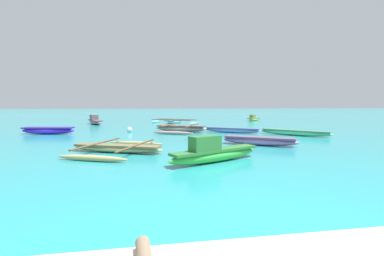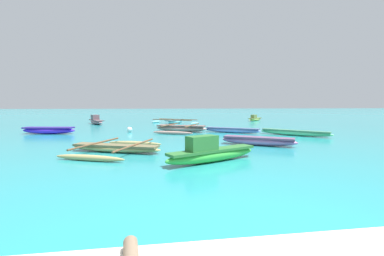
{
  "view_description": "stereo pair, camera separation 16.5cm",
  "coord_description": "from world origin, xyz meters",
  "px_view_note": "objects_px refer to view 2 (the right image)",
  "views": [
    {
      "loc": [
        -1.3,
        -1.91,
        1.77
      ],
      "look_at": [
        1.3,
        14.69,
        0.25
      ],
      "focal_mm": 24.0,
      "sensor_mm": 36.0,
      "label": 1
    },
    {
      "loc": [
        -1.13,
        -1.93,
        1.77
      ],
      "look_at": [
        1.3,
        14.69,
        0.25
      ],
      "focal_mm": 24.0,
      "sensor_mm": 36.0,
      "label": 2
    }
  ],
  "objects_px": {
    "moored_boat_0": "(232,130)",
    "moored_boat_6": "(49,130)",
    "moored_boat_9": "(96,121)",
    "moored_boat_3": "(255,119)",
    "moored_boat_5": "(175,121)",
    "moored_boat_2": "(211,152)",
    "moored_boat_8": "(295,132)",
    "moored_boat_4": "(258,141)",
    "moored_boat_1": "(116,148)",
    "moored_boat_7": "(181,128)",
    "mooring_buoy_1": "(130,129)"
  },
  "relations": [
    {
      "from": "moored_boat_7",
      "to": "moored_boat_9",
      "type": "xyz_separation_m",
      "value": [
        -7.05,
        7.73,
        0.08
      ]
    },
    {
      "from": "moored_boat_7",
      "to": "moored_boat_2",
      "type": "bearing_deg",
      "value": -65.51
    },
    {
      "from": "moored_boat_4",
      "to": "moored_boat_8",
      "type": "bearing_deg",
      "value": 72.57
    },
    {
      "from": "moored_boat_0",
      "to": "moored_boat_9",
      "type": "distance_m",
      "value": 13.53
    },
    {
      "from": "moored_boat_9",
      "to": "moored_boat_1",
      "type": "bearing_deg",
      "value": -11.51
    },
    {
      "from": "moored_boat_0",
      "to": "moored_boat_8",
      "type": "xyz_separation_m",
      "value": [
        3.11,
        -1.96,
        -0.0
      ]
    },
    {
      "from": "moored_boat_0",
      "to": "moored_boat_6",
      "type": "distance_m",
      "value": 11.31
    },
    {
      "from": "moored_boat_0",
      "to": "moored_boat_4",
      "type": "height_order",
      "value": "moored_boat_4"
    },
    {
      "from": "moored_boat_1",
      "to": "moored_boat_3",
      "type": "xyz_separation_m",
      "value": [
        12.44,
        17.2,
        0.09
      ]
    },
    {
      "from": "moored_boat_8",
      "to": "moored_boat_9",
      "type": "relative_size",
      "value": 1.03
    },
    {
      "from": "moored_boat_0",
      "to": "moored_boat_6",
      "type": "height_order",
      "value": "moored_boat_6"
    },
    {
      "from": "moored_boat_3",
      "to": "moored_boat_5",
      "type": "xyz_separation_m",
      "value": [
        -9.09,
        -2.65,
        -0.05
      ]
    },
    {
      "from": "moored_boat_6",
      "to": "moored_boat_9",
      "type": "bearing_deg",
      "value": 92.1
    },
    {
      "from": "moored_boat_3",
      "to": "moored_boat_9",
      "type": "xyz_separation_m",
      "value": [
        -16.3,
        -2.48,
        0.06
      ]
    },
    {
      "from": "moored_boat_4",
      "to": "moored_boat_8",
      "type": "relative_size",
      "value": 0.97
    },
    {
      "from": "moored_boat_3",
      "to": "moored_boat_7",
      "type": "relative_size",
      "value": 0.53
    },
    {
      "from": "moored_boat_0",
      "to": "moored_boat_1",
      "type": "bearing_deg",
      "value": -104.77
    },
    {
      "from": "moored_boat_3",
      "to": "moored_boat_7",
      "type": "xyz_separation_m",
      "value": [
        -9.25,
        -10.21,
        -0.02
      ]
    },
    {
      "from": "moored_boat_9",
      "to": "moored_boat_4",
      "type": "bearing_deg",
      "value": 8.92
    },
    {
      "from": "moored_boat_0",
      "to": "moored_boat_5",
      "type": "xyz_separation_m",
      "value": [
        -2.98,
        8.72,
        0.01
      ]
    },
    {
      "from": "moored_boat_2",
      "to": "moored_boat_6",
      "type": "bearing_deg",
      "value": 106.25
    },
    {
      "from": "moored_boat_0",
      "to": "moored_boat_7",
      "type": "bearing_deg",
      "value": -167.82
    },
    {
      "from": "moored_boat_2",
      "to": "moored_boat_9",
      "type": "xyz_separation_m",
      "value": [
        -7.04,
        16.86,
        0.0
      ]
    },
    {
      "from": "moored_boat_8",
      "to": "mooring_buoy_1",
      "type": "distance_m",
      "value": 10.17
    },
    {
      "from": "moored_boat_2",
      "to": "moored_boat_7",
      "type": "relative_size",
      "value": 0.78
    },
    {
      "from": "moored_boat_3",
      "to": "moored_boat_7",
      "type": "height_order",
      "value": "moored_boat_3"
    },
    {
      "from": "moored_boat_2",
      "to": "moored_boat_4",
      "type": "height_order",
      "value": "moored_boat_2"
    },
    {
      "from": "mooring_buoy_1",
      "to": "moored_boat_4",
      "type": "bearing_deg",
      "value": -46.52
    },
    {
      "from": "moored_boat_2",
      "to": "moored_boat_6",
      "type": "distance_m",
      "value": 12.11
    },
    {
      "from": "moored_boat_3",
      "to": "moored_boat_0",
      "type": "bearing_deg",
      "value": -159.37
    },
    {
      "from": "moored_boat_2",
      "to": "moored_boat_3",
      "type": "height_order",
      "value": "moored_boat_2"
    },
    {
      "from": "moored_boat_4",
      "to": "moored_boat_5",
      "type": "distance_m",
      "value": 14.01
    },
    {
      "from": "moored_boat_0",
      "to": "moored_boat_1",
      "type": "relative_size",
      "value": 0.82
    },
    {
      "from": "moored_boat_4",
      "to": "moored_boat_8",
      "type": "distance_m",
      "value": 4.66
    },
    {
      "from": "moored_boat_0",
      "to": "moored_boat_4",
      "type": "bearing_deg",
      "value": -61.7
    },
    {
      "from": "moored_boat_9",
      "to": "moored_boat_8",
      "type": "bearing_deg",
      "value": 24.57
    },
    {
      "from": "moored_boat_3",
      "to": "moored_boat_8",
      "type": "distance_m",
      "value": 13.67
    },
    {
      "from": "moored_boat_0",
      "to": "mooring_buoy_1",
      "type": "distance_m",
      "value": 6.64
    },
    {
      "from": "moored_boat_2",
      "to": "moored_boat_4",
      "type": "distance_m",
      "value": 4.03
    },
    {
      "from": "moored_boat_6",
      "to": "moored_boat_5",
      "type": "bearing_deg",
      "value": 52.77
    },
    {
      "from": "moored_boat_8",
      "to": "moored_boat_6",
      "type": "bearing_deg",
      "value": -147.15
    },
    {
      "from": "moored_boat_0",
      "to": "moored_boat_1",
      "type": "height_order",
      "value": "moored_boat_1"
    },
    {
      "from": "moored_boat_7",
      "to": "moored_boat_0",
      "type": "bearing_deg",
      "value": 4.09
    },
    {
      "from": "moored_boat_1",
      "to": "moored_boat_9",
      "type": "xyz_separation_m",
      "value": [
        -3.86,
        14.72,
        0.14
      ]
    },
    {
      "from": "moored_boat_5",
      "to": "moored_boat_0",
      "type": "bearing_deg",
      "value": -124.01
    },
    {
      "from": "moored_boat_5",
      "to": "moored_boat_7",
      "type": "bearing_deg",
      "value": -144.09
    },
    {
      "from": "mooring_buoy_1",
      "to": "moored_boat_9",
      "type": "bearing_deg",
      "value": 116.28
    },
    {
      "from": "moored_boat_1",
      "to": "moored_boat_8",
      "type": "relative_size",
      "value": 1.26
    },
    {
      "from": "moored_boat_4",
      "to": "moored_boat_8",
      "type": "height_order",
      "value": "moored_boat_4"
    },
    {
      "from": "moored_boat_5",
      "to": "moored_boat_9",
      "type": "relative_size",
      "value": 1.45
    }
  ]
}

